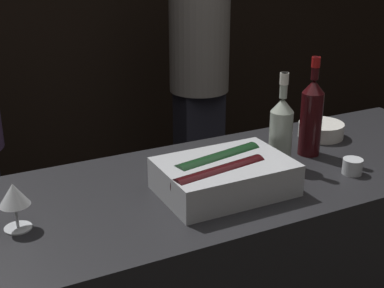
% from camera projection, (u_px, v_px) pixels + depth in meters
% --- Properties ---
extents(ice_bin_with_bottles, '(0.38, 0.26, 0.11)m').
position_uv_depth(ice_bin_with_bottles, '(223.00, 175.00, 1.57)').
color(ice_bin_with_bottles, '#B7BABF').
rests_on(ice_bin_with_bottles, bar_counter).
extents(bowl_white, '(0.17, 0.17, 0.06)m').
position_uv_depth(bowl_white, '(321.00, 129.00, 2.01)').
color(bowl_white, silver).
rests_on(bowl_white, bar_counter).
extents(wine_glass, '(0.08, 0.08, 0.13)m').
position_uv_depth(wine_glass, '(14.00, 196.00, 1.36)').
color(wine_glass, silver).
rests_on(wine_glass, bar_counter).
extents(candle_votive, '(0.06, 0.06, 0.05)m').
position_uv_depth(candle_votive, '(352.00, 166.00, 1.71)').
color(candle_votive, silver).
rests_on(candle_votive, bar_counter).
extents(red_wine_bottle_tall, '(0.08, 0.08, 0.34)m').
position_uv_depth(red_wine_bottle_tall, '(311.00, 115.00, 1.82)').
color(red_wine_bottle_tall, black).
rests_on(red_wine_bottle_tall, bar_counter).
extents(white_wine_bottle, '(0.08, 0.08, 0.31)m').
position_uv_depth(white_wine_bottle, '(281.00, 130.00, 1.73)').
color(white_wine_bottle, '#9EA899').
rests_on(white_wine_bottle, bar_counter).
extents(person_in_hoodie, '(0.35, 0.35, 1.74)m').
position_uv_depth(person_in_hoodie, '(199.00, 61.00, 3.12)').
color(person_in_hoodie, black).
rests_on(person_in_hoodie, ground_plane).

